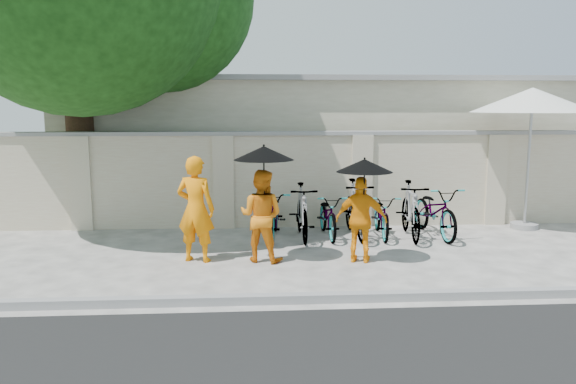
{
  "coord_description": "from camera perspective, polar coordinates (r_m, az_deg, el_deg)",
  "views": [
    {
      "loc": [
        -0.4,
        -8.92,
        2.63
      ],
      "look_at": [
        0.25,
        0.96,
        1.1
      ],
      "focal_mm": 35.0,
      "sensor_mm": 36.0,
      "label": 1
    }
  ],
  "objects": [
    {
      "name": "patio_umbrella",
      "position": [
        12.93,
        23.56,
        8.42
      ],
      "size": [
        3.15,
        3.15,
        3.0
      ],
      "rotation": [
        0.0,
        0.0,
        -0.31
      ],
      "color": "gray",
      "rests_on": "ground"
    },
    {
      "name": "compound_wall",
      "position": [
        12.31,
        2.8,
        1.16
      ],
      "size": [
        20.0,
        0.3,
        2.0
      ],
      "primitive_type": "cube",
      "color": "beige",
      "rests_on": "ground"
    },
    {
      "name": "bike_5",
      "position": [
        11.45,
        12.35,
        -1.81
      ],
      "size": [
        0.72,
        1.93,
        1.13
      ],
      "primitive_type": "imported",
      "rotation": [
        0.0,
        0.0,
        -0.1
      ],
      "color": "#A7A7A7",
      "rests_on": "ground"
    },
    {
      "name": "building_behind",
      "position": [
        16.13,
        4.82,
        5.09
      ],
      "size": [
        14.0,
        6.0,
        3.2
      ],
      "primitive_type": "cube",
      "color": "beige",
      "rests_on": "ground"
    },
    {
      "name": "bike_1",
      "position": [
        11.11,
        1.45,
        -2.02
      ],
      "size": [
        0.53,
        1.82,
        1.09
      ],
      "primitive_type": "imported",
      "rotation": [
        0.0,
        0.0,
        0.01
      ],
      "color": "#A7A7A7",
      "rests_on": "ground"
    },
    {
      "name": "parasol_right",
      "position": [
        9.3,
        7.78,
        2.68
      ],
      "size": [
        0.93,
        0.93,
        0.93
      ],
      "color": "black",
      "rests_on": "ground"
    },
    {
      "name": "monk_left",
      "position": [
        9.58,
        -9.36,
        -1.71
      ],
      "size": [
        0.76,
        0.61,
        1.81
      ],
      "primitive_type": "imported",
      "rotation": [
        0.0,
        0.0,
        2.84
      ],
      "color": "orange",
      "rests_on": "ground"
    },
    {
      "name": "monk_right",
      "position": [
        9.52,
        7.45,
        -2.81
      ],
      "size": [
        0.92,
        0.59,
        1.46
      ],
      "primitive_type": "imported",
      "rotation": [
        0.0,
        0.0,
        2.85
      ],
      "color": "orange",
      "rests_on": "ground"
    },
    {
      "name": "bike_4",
      "position": [
        11.48,
        9.52,
        -2.36
      ],
      "size": [
        0.71,
        1.7,
        0.87
      ],
      "primitive_type": "imported",
      "rotation": [
        0.0,
        0.0,
        -0.08
      ],
      "color": "#A7A7A7",
      "rests_on": "ground"
    },
    {
      "name": "kerb",
      "position": [
        7.67,
        -0.57,
        -10.79
      ],
      "size": [
        40.0,
        0.16,
        0.12
      ],
      "primitive_type": "cube",
      "color": "gray",
      "rests_on": "ground"
    },
    {
      "name": "monk_center",
      "position": [
        9.51,
        -2.74,
        -2.41
      ],
      "size": [
        0.93,
        0.83,
        1.57
      ],
      "primitive_type": "imported",
      "rotation": [
        0.0,
        0.0,
        2.77
      ],
      "color": "orange",
      "rests_on": "ground"
    },
    {
      "name": "bike_2",
      "position": [
        11.32,
        4.12,
        -2.39
      ],
      "size": [
        0.65,
        1.7,
        0.88
      ],
      "primitive_type": "imported",
      "rotation": [
        0.0,
        0.0,
        0.04
      ],
      "color": "#A7A7A7",
      "rests_on": "ground"
    },
    {
      "name": "bike_6",
      "position": [
        11.73,
        14.73,
        -1.88
      ],
      "size": [
        0.88,
        2.04,
        1.04
      ],
      "primitive_type": "imported",
      "rotation": [
        0.0,
        0.0,
        0.1
      ],
      "color": "#A7A7A7",
      "rests_on": "ground"
    },
    {
      "name": "parasol_center",
      "position": [
        9.28,
        -2.47,
        3.97
      ],
      "size": [
        1.01,
        1.01,
        1.08
      ],
      "color": "black",
      "rests_on": "ground"
    },
    {
      "name": "bike_0",
      "position": [
        11.17,
        -1.37,
        -2.26
      ],
      "size": [
        0.82,
        1.92,
        0.98
      ],
      "primitive_type": "imported",
      "rotation": [
        0.0,
        0.0,
        -0.09
      ],
      "color": "#A7A7A7",
      "rests_on": "ground"
    },
    {
      "name": "bike_3",
      "position": [
        11.36,
        6.86,
        -1.7
      ],
      "size": [
        0.58,
        1.93,
        1.15
      ],
      "primitive_type": "imported",
      "rotation": [
        0.0,
        0.0,
        0.02
      ],
      "color": "#A7A7A7",
      "rests_on": "ground"
    },
    {
      "name": "ground",
      "position": [
        9.31,
        -1.16,
        -7.63
      ],
      "size": [
        80.0,
        80.0,
        0.0
      ],
      "primitive_type": "plane",
      "color": "beige"
    }
  ]
}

